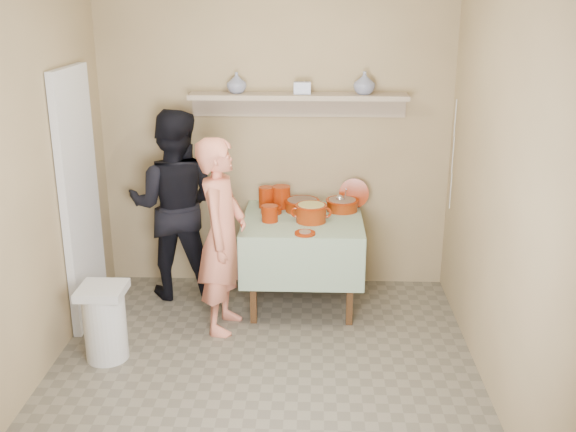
{
  "coord_description": "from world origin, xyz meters",
  "views": [
    {
      "loc": [
        0.33,
        -3.94,
        2.51
      ],
      "look_at": [
        0.15,
        0.75,
        0.95
      ],
      "focal_mm": 42.0,
      "sensor_mm": 36.0,
      "label": 1
    }
  ],
  "objects_px": {
    "serving_table": "(303,231)",
    "trash_bin": "(105,322)",
    "person_helper": "(174,205)",
    "cazuela_rice": "(311,212)",
    "person_cook": "(222,236)"
  },
  "relations": [
    {
      "from": "cazuela_rice",
      "to": "person_cook",
      "type": "bearing_deg",
      "value": -151.58
    },
    {
      "from": "person_cook",
      "to": "serving_table",
      "type": "xyz_separation_m",
      "value": [
        0.6,
        0.46,
        -0.12
      ]
    },
    {
      "from": "trash_bin",
      "to": "person_cook",
      "type": "bearing_deg",
      "value": 33.24
    },
    {
      "from": "cazuela_rice",
      "to": "person_helper",
      "type": "bearing_deg",
      "value": 167.91
    },
    {
      "from": "serving_table",
      "to": "trash_bin",
      "type": "xyz_separation_m",
      "value": [
        -1.39,
        -0.97,
        -0.36
      ]
    },
    {
      "from": "person_cook",
      "to": "person_helper",
      "type": "bearing_deg",
      "value": 46.31
    },
    {
      "from": "person_helper",
      "to": "serving_table",
      "type": "height_order",
      "value": "person_helper"
    },
    {
      "from": "serving_table",
      "to": "cazuela_rice",
      "type": "height_order",
      "value": "cazuela_rice"
    },
    {
      "from": "person_cook",
      "to": "serving_table",
      "type": "relative_size",
      "value": 1.56
    },
    {
      "from": "person_helper",
      "to": "person_cook",
      "type": "bearing_deg",
      "value": 128.92
    },
    {
      "from": "trash_bin",
      "to": "serving_table",
      "type": "bearing_deg",
      "value": 35.06
    },
    {
      "from": "person_helper",
      "to": "cazuela_rice",
      "type": "height_order",
      "value": "person_helper"
    },
    {
      "from": "person_cook",
      "to": "cazuela_rice",
      "type": "xyz_separation_m",
      "value": [
        0.67,
        0.36,
        0.09
      ]
    },
    {
      "from": "cazuela_rice",
      "to": "trash_bin",
      "type": "bearing_deg",
      "value": -148.92
    },
    {
      "from": "trash_bin",
      "to": "person_helper",
      "type": "bearing_deg",
      "value": 75.02
    }
  ]
}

